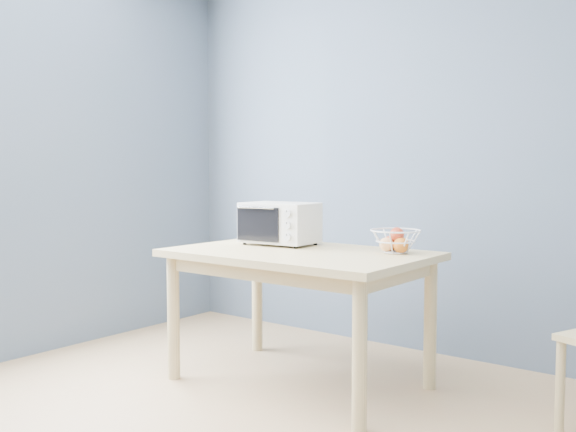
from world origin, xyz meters
The scene contains 4 objects.
room centered at (0.00, 0.00, 1.30)m, with size 4.01×4.51×2.61m.
dining_table centered at (-0.30, 1.23, 0.65)m, with size 1.40×0.90×0.75m.
toaster_oven centered at (-0.58, 1.39, 0.88)m, with size 0.45×0.35×0.25m.
fruit_basket centered at (0.17, 1.46, 0.82)m, with size 0.33×0.33×0.14m.
Camera 1 is at (1.81, -1.61, 1.19)m, focal length 40.00 mm.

